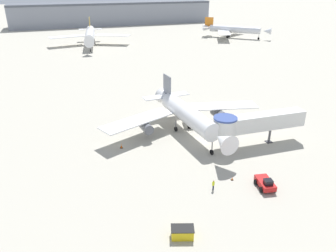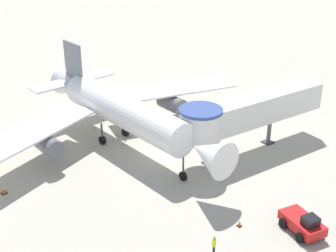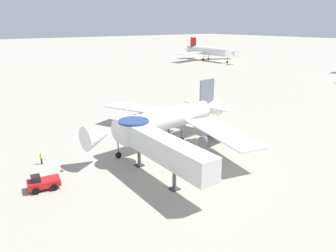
{
  "view_description": "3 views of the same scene",
  "coord_description": "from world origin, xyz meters",
  "px_view_note": "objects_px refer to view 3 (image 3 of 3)",
  "views": [
    {
      "loc": [
        -24.43,
        -49.01,
        27.62
      ],
      "look_at": [
        -6.08,
        2.07,
        3.12
      ],
      "focal_mm": 35.0,
      "sensor_mm": 36.0,
      "label": 1
    },
    {
      "loc": [
        -23.73,
        -34.27,
        22.83
      ],
      "look_at": [
        1.04,
        -0.44,
        3.29
      ],
      "focal_mm": 50.0,
      "sensor_mm": 36.0,
      "label": 2
    },
    {
      "loc": [
        38.13,
        -25.74,
        18.51
      ],
      "look_at": [
        3.28,
        0.71,
        4.7
      ],
      "focal_mm": 35.0,
      "sensor_mm": 36.0,
      "label": 3
    }
  ],
  "objects_px": {
    "traffic_cone_near_nose": "(62,169)",
    "pushback_tug_red": "(43,183)",
    "jet_bridge": "(156,144)",
    "traffic_cone_port_wing": "(117,123)",
    "background_jet_red_tail": "(209,51)",
    "ground_crew_marshaller": "(41,158)",
    "main_airplane": "(168,119)"
  },
  "relations": [
    {
      "from": "background_jet_red_tail",
      "to": "main_airplane",
      "type": "bearing_deg",
      "value": -133.89
    },
    {
      "from": "pushback_tug_red",
      "to": "ground_crew_marshaller",
      "type": "bearing_deg",
      "value": 174.84
    },
    {
      "from": "pushback_tug_red",
      "to": "traffic_cone_near_nose",
      "type": "relative_size",
      "value": 6.33
    },
    {
      "from": "traffic_cone_near_nose",
      "to": "background_jet_red_tail",
      "type": "bearing_deg",
      "value": 127.92
    },
    {
      "from": "main_airplane",
      "to": "background_jet_red_tail",
      "type": "relative_size",
      "value": 0.86
    },
    {
      "from": "main_airplane",
      "to": "background_jet_red_tail",
      "type": "xyz_separation_m",
      "value": [
        -83.21,
        89.4,
        0.93
      ]
    },
    {
      "from": "traffic_cone_near_nose",
      "to": "traffic_cone_port_wing",
      "type": "relative_size",
      "value": 0.73
    },
    {
      "from": "main_airplane",
      "to": "jet_bridge",
      "type": "distance_m",
      "value": 12.57
    },
    {
      "from": "jet_bridge",
      "to": "traffic_cone_near_nose",
      "type": "xyz_separation_m",
      "value": [
        -8.85,
        -8.88,
        -4.16
      ]
    },
    {
      "from": "main_airplane",
      "to": "traffic_cone_near_nose",
      "type": "bearing_deg",
      "value": -94.18
    },
    {
      "from": "traffic_cone_near_nose",
      "to": "jet_bridge",
      "type": "bearing_deg",
      "value": 45.1
    },
    {
      "from": "jet_bridge",
      "to": "traffic_cone_port_wing",
      "type": "height_order",
      "value": "jet_bridge"
    },
    {
      "from": "pushback_tug_red",
      "to": "background_jet_red_tail",
      "type": "relative_size",
      "value": 0.1
    },
    {
      "from": "ground_crew_marshaller",
      "to": "background_jet_red_tail",
      "type": "xyz_separation_m",
      "value": [
        -79.48,
        108.38,
        3.9
      ]
    },
    {
      "from": "main_airplane",
      "to": "ground_crew_marshaller",
      "type": "bearing_deg",
      "value": -105.82
    },
    {
      "from": "traffic_cone_port_wing",
      "to": "background_jet_red_tail",
      "type": "xyz_separation_m",
      "value": [
        -69.9,
        91.37,
        4.45
      ]
    },
    {
      "from": "pushback_tug_red",
      "to": "traffic_cone_near_nose",
      "type": "bearing_deg",
      "value": 145.62
    },
    {
      "from": "ground_crew_marshaller",
      "to": "traffic_cone_port_wing",
      "type": "bearing_deg",
      "value": -83.44
    },
    {
      "from": "jet_bridge",
      "to": "pushback_tug_red",
      "type": "distance_m",
      "value": 13.9
    },
    {
      "from": "pushback_tug_red",
      "to": "background_jet_red_tail",
      "type": "bearing_deg",
      "value": 138.59
    },
    {
      "from": "main_airplane",
      "to": "traffic_cone_near_nose",
      "type": "height_order",
      "value": "main_airplane"
    },
    {
      "from": "jet_bridge",
      "to": "background_jet_red_tail",
      "type": "bearing_deg",
      "value": 135.45
    },
    {
      "from": "jet_bridge",
      "to": "traffic_cone_port_wing",
      "type": "xyz_separation_m",
      "value": [
        -22.32,
        6.78,
        -4.05
      ]
    },
    {
      "from": "main_airplane",
      "to": "pushback_tug_red",
      "type": "bearing_deg",
      "value": -85.04
    },
    {
      "from": "traffic_cone_port_wing",
      "to": "ground_crew_marshaller",
      "type": "xyz_separation_m",
      "value": [
        9.58,
        -17.01,
        0.55
      ]
    },
    {
      "from": "background_jet_red_tail",
      "to": "jet_bridge",
      "type": "bearing_deg",
      "value": -133.62
    },
    {
      "from": "main_airplane",
      "to": "pushback_tug_red",
      "type": "relative_size",
      "value": 8.65
    },
    {
      "from": "background_jet_red_tail",
      "to": "traffic_cone_near_nose",
      "type": "bearing_deg",
      "value": -138.92
    },
    {
      "from": "pushback_tug_red",
      "to": "main_airplane",
      "type": "bearing_deg",
      "value": 110.1
    },
    {
      "from": "traffic_cone_near_nose",
      "to": "pushback_tug_red",
      "type": "bearing_deg",
      "value": -44.8
    },
    {
      "from": "background_jet_red_tail",
      "to": "ground_crew_marshaller",
      "type": "bearing_deg",
      "value": -140.58
    },
    {
      "from": "main_airplane",
      "to": "traffic_cone_near_nose",
      "type": "xyz_separation_m",
      "value": [
        0.16,
        -17.63,
        -3.64
      ]
    }
  ]
}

